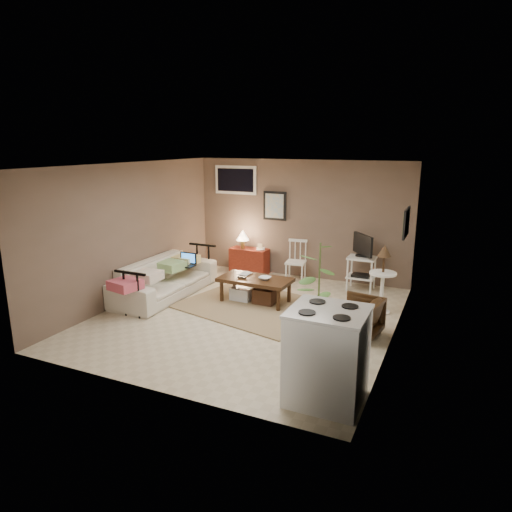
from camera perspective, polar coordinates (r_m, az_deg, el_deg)
The scene contains 20 objects.
floor at distance 7.44m, azimuth -1.03°, elevation -7.48°, with size 5.00×5.00×0.00m, color #C1B293.
art_back at distance 9.49m, azimuth 2.36°, elevation 6.29°, with size 0.50×0.03×0.60m, color black.
art_right at distance 7.44m, azimuth 18.29°, elevation 3.97°, with size 0.03×0.60×0.45m, color black.
window at distance 9.81m, azimuth -2.56°, elevation 9.47°, with size 0.96×0.03×0.60m, color silver.
rug at distance 7.85m, azimuth -0.24°, elevation -6.22°, with size 2.33×1.87×0.02m, color #907154.
coffee_table at distance 7.95m, azimuth -0.15°, elevation -4.03°, with size 1.26×0.67×0.47m.
sofa at distance 8.42m, azimuth -11.29°, elevation -2.00°, with size 2.25×0.66×0.88m, color beige.
sofa_pillows at distance 8.16m, azimuth -12.06°, elevation -1.82°, with size 0.43×2.14×0.15m, color beige, non-canonical shape.
sofa_end_rails at distance 8.37m, azimuth -10.54°, elevation -2.52°, with size 0.61×2.25×0.76m, color black, non-canonical shape.
laptop at distance 8.58m, azimuth -8.65°, elevation -0.70°, with size 0.35×0.25×0.24m.
red_console at distance 9.71m, azimuth -0.92°, elevation -0.31°, with size 0.81×0.36×0.93m.
spindle_chair at distance 9.17m, azimuth 5.01°, elevation -0.79°, with size 0.42×0.42×0.83m.
tv_stand at distance 8.76m, azimuth 13.07°, elevation -0.60°, with size 0.51×0.52×1.08m.
side_table at distance 7.62m, azimuth 15.62°, elevation -1.84°, with size 0.43×0.43×1.15m.
armchair at distance 6.78m, azimuth 12.67°, elevation -7.20°, with size 0.60×0.56×0.62m, color black.
potted_plant at distance 5.85m, azimuth 7.84°, elevation -5.07°, with size 0.39×0.39×1.55m.
stove at distance 5.02m, azimuth 8.87°, elevation -12.19°, with size 0.81×0.75×1.05m.
bowl at distance 7.78m, azimuth 1.11°, elevation -2.24°, with size 0.21×0.05×0.21m, color #3A1D0F.
book_table at distance 8.12m, azimuth -1.91°, elevation -1.44°, with size 0.17×0.02×0.23m, color #3A1D0F.
book_console at distance 9.56m, azimuth 0.07°, elevation 1.50°, with size 0.17×0.02×0.23m, color #3A1D0F.
Camera 1 is at (2.98, -6.25, 2.73)m, focal length 32.00 mm.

